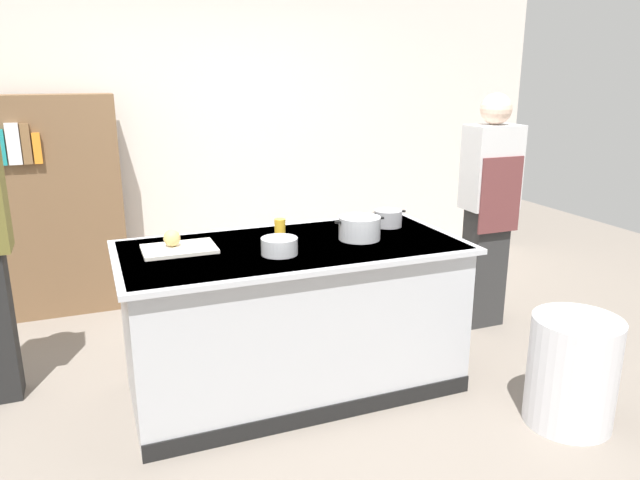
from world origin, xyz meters
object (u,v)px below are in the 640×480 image
(mixing_bowl, at_px, (279,246))
(bookshelf, at_px, (47,208))
(stock_pot, at_px, (360,228))
(trash_bin, at_px, (572,371))
(person_chef, at_px, (489,206))
(juice_cup, at_px, (280,227))
(sauce_pan, at_px, (388,218))
(onion, at_px, (172,238))

(mixing_bowl, bearing_deg, bookshelf, 122.59)
(stock_pot, distance_m, trash_bin, 1.41)
(person_chef, xyz_separation_m, bookshelf, (-3.01, 1.43, -0.06))
(stock_pot, bearing_deg, person_chef, 18.05)
(stock_pot, height_order, juice_cup, stock_pot)
(juice_cup, height_order, bookshelf, bookshelf)
(juice_cup, distance_m, trash_bin, 1.84)
(juice_cup, relative_size, trash_bin, 0.16)
(sauce_pan, height_order, mixing_bowl, sauce_pan)
(stock_pot, xyz_separation_m, sauce_pan, (0.30, 0.21, -0.02))
(juice_cup, xyz_separation_m, bookshelf, (-1.37, 1.57, -0.10))
(onion, relative_size, mixing_bowl, 0.47)
(person_chef, bearing_deg, mixing_bowl, 116.05)
(sauce_pan, distance_m, mixing_bowl, 0.90)
(trash_bin, bearing_deg, person_chef, 73.93)
(trash_bin, relative_size, person_chef, 0.36)
(person_chef, bearing_deg, bookshelf, 74.36)
(stock_pot, xyz_separation_m, bookshelf, (-1.78, 1.83, -0.11))
(sauce_pan, bearing_deg, person_chef, 11.61)
(onion, distance_m, juice_cup, 0.66)
(mixing_bowl, bearing_deg, trash_bin, -29.37)
(stock_pot, height_order, sauce_pan, stock_pot)
(bookshelf, bearing_deg, sauce_pan, -37.88)
(person_chef, relative_size, bookshelf, 1.01)
(mixing_bowl, xyz_separation_m, trash_bin, (1.39, -0.78, -0.64))
(sauce_pan, bearing_deg, trash_bin, -63.43)
(juice_cup, xyz_separation_m, person_chef, (1.64, 0.14, -0.04))
(juice_cup, distance_m, bookshelf, 2.08)
(onion, xyz_separation_m, stock_pot, (1.07, -0.18, 0.00))
(juice_cup, bearing_deg, bookshelf, 131.08)
(sauce_pan, distance_m, person_chef, 0.95)
(onion, distance_m, mixing_bowl, 0.61)
(trash_bin, bearing_deg, juice_cup, 137.55)
(onion, height_order, juice_cup, onion)
(onion, xyz_separation_m, trash_bin, (1.92, -1.08, -0.66))
(mixing_bowl, height_order, juice_cup, juice_cup)
(bookshelf, bearing_deg, onion, -66.58)
(trash_bin, relative_size, bookshelf, 0.36)
(mixing_bowl, relative_size, person_chef, 0.12)
(mixing_bowl, bearing_deg, stock_pot, 12.24)
(juice_cup, height_order, trash_bin, juice_cup)
(sauce_pan, height_order, bookshelf, bookshelf)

